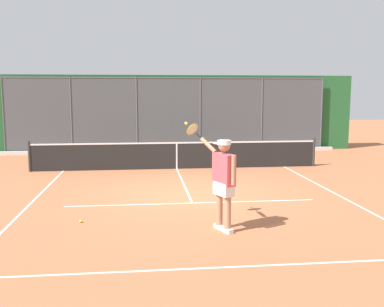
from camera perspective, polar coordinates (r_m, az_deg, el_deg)
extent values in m
plane|color=#A8603D|center=(11.68, -0.43, -5.48)|extent=(60.00, 60.00, 0.00)
cube|color=white|center=(7.08, 3.82, -14.59)|extent=(7.93, 0.05, 0.01)
cube|color=white|center=(10.88, 0.03, -6.47)|extent=(6.19, 0.05, 0.01)
cube|color=white|center=(12.38, 18.43, -5.11)|extent=(0.05, 8.98, 0.01)
cube|color=white|center=(11.59, -20.24, -6.07)|extent=(0.05, 8.98, 0.01)
cube|color=white|center=(13.28, -1.17, -3.82)|extent=(0.05, 4.94, 0.01)
cylinder|color=#474C51|center=(21.64, 16.53, 4.95)|extent=(0.07, 0.07, 3.40)
cylinder|color=#474C51|center=(20.69, 9.10, 5.05)|extent=(0.07, 0.07, 3.40)
cylinder|color=#474C51|center=(20.11, 1.11, 5.07)|extent=(0.07, 0.07, 3.40)
cylinder|color=#474C51|center=(19.94, -7.19, 4.99)|extent=(0.07, 0.07, 3.40)
cylinder|color=#474C51|center=(20.18, -15.46, 4.80)|extent=(0.07, 0.07, 3.40)
cylinder|color=#474C51|center=(20.83, -23.36, 4.52)|extent=(0.07, 0.07, 3.40)
cylinder|color=#474C51|center=(19.96, -3.06, 9.80)|extent=(14.46, 0.05, 0.05)
cube|color=#474C51|center=(19.97, -3.03, 5.04)|extent=(14.46, 0.02, 3.40)
cube|color=#235B2D|center=(20.62, -3.14, 5.27)|extent=(17.46, 0.90, 3.50)
cube|color=silver|center=(19.94, -2.96, 0.35)|extent=(15.46, 0.18, 0.15)
cylinder|color=#2D2D2D|center=(16.78, 15.58, 0.21)|extent=(0.09, 0.09, 1.07)
cylinder|color=#2D2D2D|center=(16.05, -20.43, -0.35)|extent=(0.09, 0.09, 1.07)
cube|color=black|center=(15.62, -2.01, -0.36)|extent=(10.09, 0.02, 0.91)
cube|color=white|center=(15.56, -2.02, 1.39)|extent=(10.09, 0.04, 0.05)
cube|color=white|center=(15.62, -2.01, -0.36)|extent=(0.05, 0.04, 0.91)
cube|color=silver|center=(8.69, 4.65, -9.96)|extent=(0.21, 0.28, 0.09)
cylinder|color=#A87A5B|center=(8.56, 4.68, -6.99)|extent=(0.13, 0.13, 0.84)
cube|color=silver|center=(8.92, 3.57, -9.48)|extent=(0.21, 0.28, 0.09)
cylinder|color=#A87A5B|center=(8.79, 3.60, -6.58)|extent=(0.13, 0.13, 0.84)
cube|color=white|center=(8.60, 4.15, -4.59)|extent=(0.38, 0.49, 0.26)
cube|color=#DB4C56|center=(8.52, 4.18, -2.06)|extent=(0.41, 0.56, 0.61)
cylinder|color=#A87A5B|center=(8.26, 5.43, -2.22)|extent=(0.08, 0.08, 0.56)
cylinder|color=#A87A5B|center=(8.83, 2.15, 1.09)|extent=(0.33, 0.36, 0.31)
sphere|color=#A87A5B|center=(8.45, 4.21, 1.02)|extent=(0.23, 0.23, 0.23)
cylinder|color=white|center=(8.44, 4.22, 1.45)|extent=(0.35, 0.35, 0.09)
cube|color=white|center=(8.55, 3.72, 1.30)|extent=(0.27, 0.27, 0.02)
cylinder|color=black|center=(8.98, 0.92, 2.30)|extent=(0.13, 0.15, 0.13)
torus|color=gold|center=(9.09, 0.05, 3.16)|extent=(0.34, 0.33, 0.26)
cylinder|color=silver|center=(9.09, 0.05, 3.16)|extent=(0.28, 0.27, 0.21)
sphere|color=#D6E042|center=(9.20, -0.77, 3.96)|extent=(0.07, 0.07, 0.07)
sphere|color=#CCDB33|center=(9.58, -14.31, -8.55)|extent=(0.07, 0.07, 0.07)
sphere|color=#D6E042|center=(13.03, 2.93, -3.92)|extent=(0.07, 0.07, 0.07)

